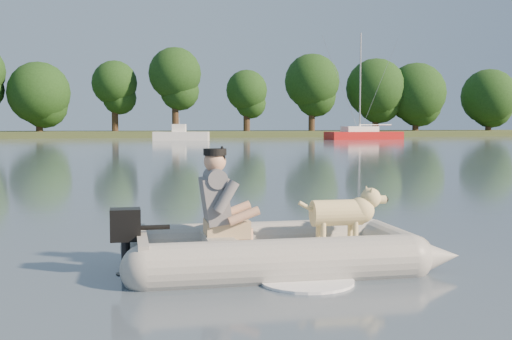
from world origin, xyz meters
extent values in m
plane|color=slate|center=(0.00, 0.00, 0.00)|extent=(160.00, 160.00, 0.00)
cube|color=#47512D|center=(0.00, 62.00, 0.25)|extent=(160.00, 12.00, 0.70)
cylinder|color=#332316|center=(-9.90, 61.33, 1.47)|extent=(0.70, 0.70, 2.94)
sphere|color=#1E4416|center=(-9.90, 61.33, 4.49)|extent=(6.27, 6.27, 6.27)
cylinder|color=#332316|center=(-2.42, 61.95, 1.84)|extent=(0.70, 0.70, 3.67)
sphere|color=#1E4416|center=(-2.42, 61.95, 5.61)|extent=(4.69, 4.69, 4.69)
cylinder|color=#332316|center=(3.70, 60.15, 2.15)|extent=(0.70, 0.70, 4.29)
sphere|color=#1E4416|center=(3.70, 60.15, 6.56)|extent=(5.43, 5.43, 5.43)
cylinder|color=#332316|center=(11.30, 60.43, 1.61)|extent=(0.70, 0.70, 3.21)
sphere|color=#1E4416|center=(11.30, 60.43, 4.91)|extent=(4.41, 4.41, 4.41)
cylinder|color=#332316|center=(18.70, 61.04, 1.97)|extent=(0.70, 0.70, 3.94)
sphere|color=#1E4416|center=(18.70, 61.04, 6.02)|extent=(6.03, 6.03, 6.03)
cylinder|color=#332316|center=(26.27, 61.31, 1.76)|extent=(0.70, 0.70, 3.52)
sphere|color=#1E4416|center=(26.27, 61.31, 5.37)|extent=(6.68, 6.68, 6.68)
cylinder|color=#332316|center=(31.05, 61.08, 1.61)|extent=(0.70, 0.70, 3.21)
sphere|color=#1E4416|center=(31.05, 61.08, 4.91)|extent=(6.79, 6.79, 6.79)
cylinder|color=#332316|center=(40.05, 60.78, 1.48)|extent=(0.70, 0.70, 2.96)
sphere|color=#1E4416|center=(40.05, 60.78, 4.53)|extent=(6.40, 6.40, 6.40)
cube|color=#A21312|center=(19.10, 46.58, 0.26)|extent=(7.08, 2.96, 0.86)
cube|color=white|center=(18.68, 46.52, 0.90)|extent=(3.18, 1.93, 0.51)
cylinder|color=#A5A5AA|center=(18.68, 46.52, 4.97)|extent=(0.14, 0.14, 8.58)
camera|label=1|loc=(-1.95, -6.73, 1.40)|focal=45.00mm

